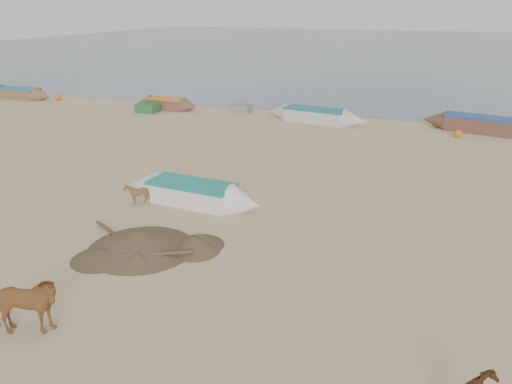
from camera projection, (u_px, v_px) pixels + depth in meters
The scene contains 8 objects.
ground at pixel (207, 273), 13.96m from camera, with size 140.00×140.00×0.00m, color tan.
sea at pixel (411, 47), 85.97m from camera, with size 160.00×160.00×0.00m, color slate.
cow_adult at pixel (23, 307), 11.12m from camera, with size 0.78×1.72×1.45m, color #9A6232.
calf_front at pixel (136, 194), 18.61m from camera, with size 0.66×0.74×0.82m, color brown.
near_canoe at pixel (192, 193), 18.70m from camera, with size 5.63×1.29×0.83m, color white, non-canonical shape.
debris_pile at pixel (141, 240), 15.23m from camera, with size 3.33×3.33×0.57m, color brown.
waterline_canoes at pixel (377, 118), 30.80m from camera, with size 58.06×3.81×0.97m.
beach_clutter at pixel (416, 126), 29.51m from camera, with size 46.95×3.19×0.64m.
Camera 1 is at (5.51, -11.04, 7.06)m, focal length 35.00 mm.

